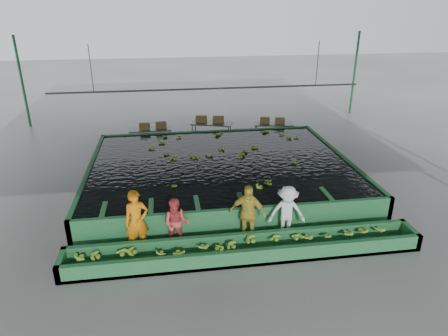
{
  "coord_description": "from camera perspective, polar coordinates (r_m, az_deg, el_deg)",
  "views": [
    {
      "loc": [
        -2.01,
        -12.77,
        6.62
      ],
      "look_at": [
        0.0,
        0.5,
        1.0
      ],
      "focal_mm": 32.0,
      "sensor_mm": 36.0,
      "label": 1
    }
  ],
  "objects": [
    {
      "name": "ground",
      "position": [
        14.53,
        0.3,
        -4.4
      ],
      "size": [
        80.0,
        80.0,
        0.0
      ],
      "primitive_type": "plane",
      "color": "slate",
      "rests_on": "ground"
    },
    {
      "name": "shed_roof",
      "position": [
        13.03,
        0.34,
        15.57
      ],
      "size": [
        20.0,
        22.0,
        0.04
      ],
      "primitive_type": "cube",
      "color": "gray",
      "rests_on": "shed_posts"
    },
    {
      "name": "shed_posts",
      "position": [
        13.57,
        0.32,
        5.04
      ],
      "size": [
        20.0,
        22.0,
        5.0
      ],
      "primitive_type": null,
      "color": "#206335",
      "rests_on": "ground"
    },
    {
      "name": "flotation_tank",
      "position": [
        15.68,
        -0.55,
        -0.46
      ],
      "size": [
        10.0,
        8.0,
        0.9
      ],
      "primitive_type": null,
      "color": "#226435",
      "rests_on": "ground"
    },
    {
      "name": "tank_water",
      "position": [
        15.53,
        -0.55,
        0.9
      ],
      "size": [
        9.7,
        7.7,
        0.0
      ],
      "primitive_type": "cube",
      "color": "black",
      "rests_on": "flotation_tank"
    },
    {
      "name": "sorting_trough",
      "position": [
        11.35,
        3.16,
        -11.47
      ],
      "size": [
        10.0,
        1.0,
        0.5
      ],
      "primitive_type": null,
      "color": "#226435",
      "rests_on": "ground"
    },
    {
      "name": "cableway_rail",
      "position": [
        18.25,
        -2.16,
        11.26
      ],
      "size": [
        0.08,
        0.08,
        14.0
      ],
      "primitive_type": "cylinder",
      "color": "#59605B",
      "rests_on": "shed_roof"
    },
    {
      "name": "rail_hanger_left",
      "position": [
        18.21,
        -18.48,
        13.32
      ],
      "size": [
        0.04,
        0.04,
        2.0
      ],
      "primitive_type": "cylinder",
      "color": "#59605B",
      "rests_on": "shed_roof"
    },
    {
      "name": "rail_hanger_right",
      "position": [
        19.29,
        13.21,
        14.33
      ],
      "size": [
        0.04,
        0.04,
        2.0
      ],
      "primitive_type": "cylinder",
      "color": "#59605B",
      "rests_on": "shed_roof"
    },
    {
      "name": "worker_a",
      "position": [
        11.52,
        -12.35,
        -7.46
      ],
      "size": [
        0.77,
        0.6,
        1.86
      ],
      "primitive_type": "imported",
      "rotation": [
        0.0,
        0.0,
        0.25
      ],
      "color": "orange",
      "rests_on": "ground"
    },
    {
      "name": "worker_b",
      "position": [
        11.57,
        -6.8,
        -7.87
      ],
      "size": [
        0.84,
        0.71,
        1.53
      ],
      "primitive_type": "imported",
      "rotation": [
        0.0,
        0.0,
        -0.19
      ],
      "color": "#D14344",
      "rests_on": "ground"
    },
    {
      "name": "worker_c",
      "position": [
        11.7,
        3.38,
        -6.52
      ],
      "size": [
        1.16,
        0.85,
        1.83
      ],
      "primitive_type": "imported",
      "rotation": [
        0.0,
        0.0,
        -0.43
      ],
      "color": "gold",
      "rests_on": "ground"
    },
    {
      "name": "worker_d",
      "position": [
        12.02,
        8.98,
        -6.31
      ],
      "size": [
        1.17,
        0.78,
        1.69
      ],
      "primitive_type": "imported",
      "rotation": [
        0.0,
        0.0,
        -0.14
      ],
      "color": "silver",
      "rests_on": "ground"
    },
    {
      "name": "packing_table_left",
      "position": [
        19.88,
        -10.39,
        4.28
      ],
      "size": [
        2.02,
        0.82,
        0.92
      ],
      "primitive_type": null,
      "rotation": [
        0.0,
        0.0,
        0.01
      ],
      "color": "#59605B",
      "rests_on": "ground"
    },
    {
      "name": "packing_table_mid",
      "position": [
        20.48,
        -1.79,
        5.22
      ],
      "size": [
        2.21,
        1.41,
        0.93
      ],
      "primitive_type": null,
      "rotation": [
        0.0,
        0.0,
        -0.31
      ],
      "color": "#59605B",
      "rests_on": "ground"
    },
    {
      "name": "packing_table_right",
      "position": [
        20.62,
        7.07,
        5.14
      ],
      "size": [
        2.1,
        1.13,
        0.91
      ],
      "primitive_type": null,
      "rotation": [
        0.0,
        0.0,
        -0.17
      ],
      "color": "#59605B",
      "rests_on": "ground"
    },
    {
      "name": "box_stack_left",
      "position": [
        19.74,
        -10.11,
        5.57
      ],
      "size": [
        1.33,
        0.51,
        0.28
      ],
      "primitive_type": null,
      "rotation": [
        0.0,
        0.0,
        0.12
      ],
      "color": "brown",
      "rests_on": "packing_table_left"
    },
    {
      "name": "box_stack_mid",
      "position": [
        20.42,
        -2.04,
        6.54
      ],
      "size": [
        1.47,
        0.69,
        0.3
      ],
      "primitive_type": null,
      "rotation": [
        0.0,
        0.0,
        -0.22
      ],
      "color": "brown",
      "rests_on": "packing_table_mid"
    },
    {
      "name": "box_stack_right",
      "position": [
        20.53,
        6.9,
        6.4
      ],
      "size": [
        1.29,
        0.62,
        0.27
      ],
      "primitive_type": null,
      "rotation": [
        0.0,
        0.0,
        -0.23
      ],
      "color": "brown",
      "rests_on": "packing_table_right"
    },
    {
      "name": "floating_bananas",
      "position": [
        16.27,
        -0.95,
        1.93
      ],
      "size": [
        8.59,
        5.85,
        0.12
      ],
      "primitive_type": null,
      "color": "#7CA82B",
      "rests_on": "tank_water"
    },
    {
      "name": "trough_bananas",
      "position": [
        11.27,
        3.18,
        -10.84
      ],
      "size": [
        9.65,
        0.64,
        0.13
      ],
      "primitive_type": null,
      "color": "#7CA82B",
      "rests_on": "sorting_trough"
    }
  ]
}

